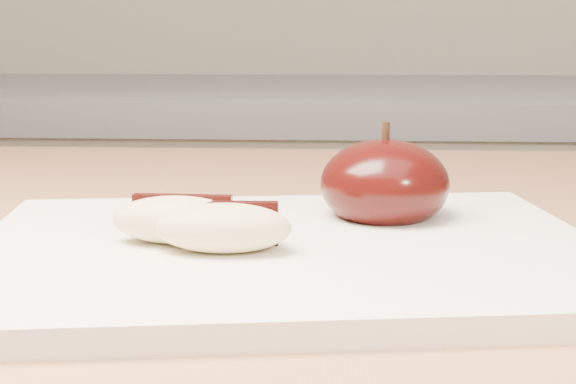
{
  "coord_description": "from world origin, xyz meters",
  "views": [
    {
      "loc": [
        -0.07,
        0.02,
        1.01
      ],
      "look_at": [
        -0.09,
        0.41,
        0.94
      ],
      "focal_mm": 50.0,
      "sensor_mm": 36.0,
      "label": 1
    }
  ],
  "objects": [
    {
      "name": "cutting_board",
      "position": [
        -0.09,
        0.41,
        0.91
      ],
      "size": [
        0.34,
        0.27,
        0.01
      ],
      "primitive_type": "cube",
      "rotation": [
        0.0,
        0.0,
        0.14
      ],
      "color": "white",
      "rests_on": "island_counter"
    },
    {
      "name": "apple_half",
      "position": [
        -0.04,
        0.47,
        0.93
      ],
      "size": [
        0.09,
        0.09,
        0.06
      ],
      "rotation": [
        0.0,
        0.0,
        -0.31
      ],
      "color": "black",
      "rests_on": "cutting_board"
    },
    {
      "name": "apple_wedge_a",
      "position": [
        -0.15,
        0.41,
        0.92
      ],
      "size": [
        0.07,
        0.03,
        0.02
      ],
      "rotation": [
        0.0,
        0.0,
        -0.03
      ],
      "color": "beige",
      "rests_on": "cutting_board"
    },
    {
      "name": "apple_wedge_b",
      "position": [
        -0.12,
        0.39,
        0.92
      ],
      "size": [
        0.07,
        0.03,
        0.02
      ],
      "rotation": [
        0.0,
        0.0,
        0.04
      ],
      "color": "beige",
      "rests_on": "cutting_board"
    }
  ]
}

